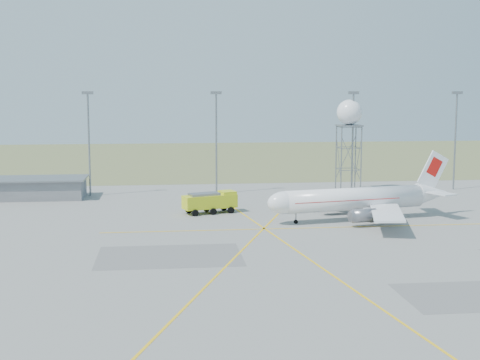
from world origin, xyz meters
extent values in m
plane|color=gray|center=(0.00, 0.00, 0.00)|extent=(400.00, 400.00, 0.00)
cube|color=#5A6E3C|center=(0.00, 140.00, 0.01)|extent=(400.00, 120.00, 0.03)
cube|color=gray|center=(-45.00, 64.00, 1.80)|extent=(18.00, 9.00, 3.60)
cube|color=gray|center=(-45.00, 64.00, 3.75)|extent=(19.00, 10.00, 0.30)
cylinder|color=gray|center=(-35.00, 66.00, 10.00)|extent=(0.36, 0.36, 20.00)
cube|color=gray|center=(-35.00, 66.00, 20.20)|extent=(2.20, 0.50, 0.60)
cylinder|color=gray|center=(-10.00, 66.00, 10.00)|extent=(0.36, 0.36, 20.00)
cube|color=gray|center=(-10.00, 66.00, 20.20)|extent=(2.20, 0.50, 0.60)
cylinder|color=gray|center=(18.00, 66.00, 10.00)|extent=(0.36, 0.36, 20.00)
cube|color=gray|center=(18.00, 66.00, 20.20)|extent=(2.20, 0.50, 0.60)
cylinder|color=gray|center=(40.00, 66.00, 10.00)|extent=(0.36, 0.36, 20.00)
cube|color=gray|center=(40.00, 66.00, 20.20)|extent=(2.20, 0.50, 0.60)
cylinder|color=white|center=(9.50, 35.39, 3.42)|extent=(23.66, 7.93, 3.60)
ellipsoid|color=white|center=(-1.99, 33.19, 3.42)|extent=(6.33, 4.62, 3.60)
cube|color=black|center=(-3.05, 32.99, 3.96)|extent=(1.71, 2.20, 0.88)
cone|color=white|center=(23.64, 38.10, 3.69)|extent=(5.98, 4.55, 3.60)
cube|color=white|center=(23.64, 38.10, 7.47)|extent=(5.71, 1.35, 6.77)
cube|color=red|center=(23.82, 38.13, 8.10)|extent=(3.10, 0.88, 3.47)
cube|color=white|center=(22.66, 40.84, 4.14)|extent=(3.76, 5.40, 0.16)
cube|color=white|center=(23.74, 35.18, 4.14)|extent=(3.76, 5.40, 0.16)
cube|color=white|center=(9.31, 43.60, 2.52)|extent=(12.09, 14.11, 0.32)
cube|color=white|center=(12.35, 27.69, 2.52)|extent=(7.94, 15.03, 0.32)
cylinder|color=slate|center=(7.64, 40.35, 1.71)|extent=(4.10, 2.74, 2.07)
cylinder|color=slate|center=(9.60, 30.10, 1.71)|extent=(4.10, 2.74, 2.07)
cube|color=red|center=(7.74, 35.05, 3.51)|extent=(18.36, 6.95, 0.11)
cylinder|color=black|center=(-0.22, 33.53, 0.40)|extent=(0.74, 0.74, 0.81)
cube|color=black|center=(11.27, 35.73, 0.40)|extent=(1.90, 5.47, 0.81)
cylinder|color=gray|center=(11.27, 35.73, 0.81)|extent=(0.25, 0.25, 1.62)
cylinder|color=gray|center=(15.41, 64.90, 6.76)|extent=(0.25, 0.25, 13.52)
cylinder|color=gray|center=(19.57, 64.90, 6.76)|extent=(0.25, 0.25, 13.52)
cylinder|color=gray|center=(19.57, 69.06, 6.76)|extent=(0.25, 0.25, 13.52)
cylinder|color=gray|center=(15.41, 69.06, 6.76)|extent=(0.25, 0.25, 13.52)
cube|color=gray|center=(17.49, 66.98, 13.52)|extent=(4.76, 4.76, 0.26)
sphere|color=white|center=(17.49, 66.98, 16.23)|extent=(5.20, 5.20, 5.20)
cube|color=#CCD619|center=(-12.91, 44.11, 2.01)|extent=(9.55, 5.63, 2.21)
cube|color=#CCD619|center=(-9.84, 45.09, 2.92)|extent=(3.16, 3.42, 1.41)
cube|color=black|center=(-9.17, 45.31, 3.02)|extent=(0.89, 2.52, 1.01)
cube|color=gray|center=(-13.86, 43.80, 3.32)|extent=(5.53, 3.83, 0.40)
camera|label=1|loc=(-20.61, -66.96, 20.39)|focal=50.00mm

